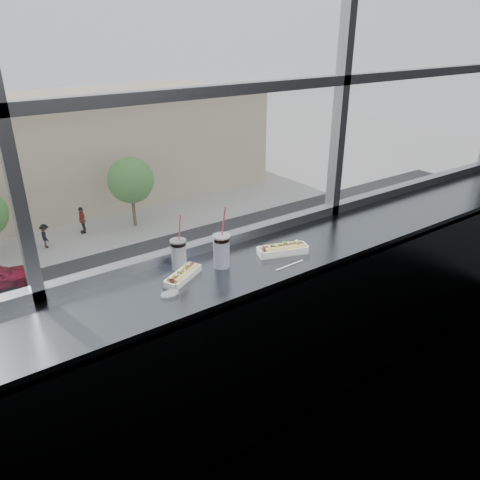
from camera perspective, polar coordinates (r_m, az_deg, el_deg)
wall_back_lower at (r=3.09m, az=-3.14°, el=-10.17°), size 6.00×0.00×6.00m
window_glass at (r=2.55m, az=-4.39°, el=24.37°), size 6.00×0.00×6.00m
window_mullions at (r=2.53m, az=-4.13°, el=24.37°), size 6.00×0.08×2.40m
counter at (r=2.62m, az=-0.17°, el=-3.63°), size 6.00×0.55×0.06m
counter_fascia at (r=2.74m, az=3.02°, el=-15.35°), size 6.00×0.04×1.04m
hotdog_tray_left at (r=2.47m, az=-6.98°, el=-4.23°), size 0.26×0.19×0.06m
hotdog_tray_right at (r=2.73m, az=5.24°, el=-1.09°), size 0.31×0.19×0.07m
soda_cup_left at (r=2.54m, az=-7.48°, el=-1.58°), size 0.09×0.09×0.33m
soda_cup_right at (r=2.54m, az=-2.28°, el=-1.15°), size 0.10×0.10×0.36m
loose_straw at (r=2.61m, az=6.07°, el=-3.08°), size 0.20×0.01×0.01m
wrapper at (r=2.34m, az=-8.56°, el=-6.48°), size 0.10×0.07×0.02m
car_near_d at (r=23.64m, az=-7.62°, el=-6.55°), size 2.79×6.54×2.17m
car_near_c at (r=22.15m, az=-20.90°, el=-10.75°), size 2.59×6.10×2.02m
pedestrian_d at (r=34.33m, az=-18.73°, el=2.62°), size 0.76×1.02×2.29m
pedestrian_c at (r=32.91m, az=-22.70°, el=0.72°), size 0.65×0.87×1.95m
tree_right at (r=33.90m, az=-13.17°, el=7.09°), size 3.25×3.25×5.08m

